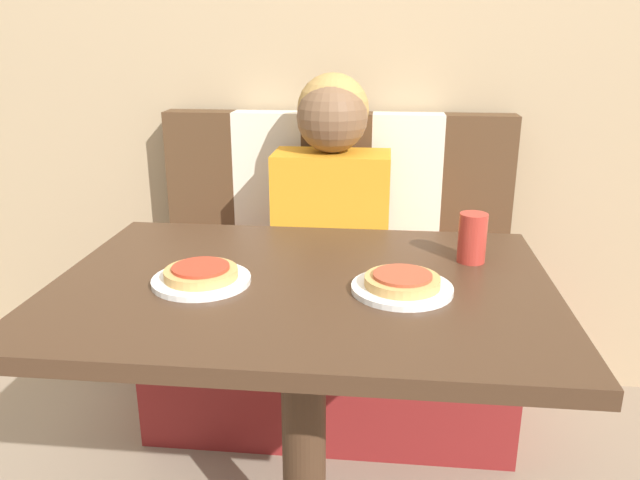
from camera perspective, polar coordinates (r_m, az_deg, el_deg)
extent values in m
cube|color=tan|center=(2.19, 1.91, 19.34)|extent=(7.00, 0.05, 2.60)
cube|color=maroon|center=(2.16, 0.98, -10.63)|extent=(1.17, 0.51, 0.44)
cube|color=#4C331E|center=(2.24, -10.51, 4.17)|extent=(0.23, 0.10, 0.58)
cube|color=beige|center=(2.19, -4.60, 4.07)|extent=(0.23, 0.10, 0.58)
cube|color=#4C331E|center=(2.16, 1.54, 3.92)|extent=(0.23, 0.10, 0.58)
cube|color=beige|center=(2.15, 7.79, 3.72)|extent=(0.23, 0.10, 0.58)
cube|color=#4C331E|center=(2.17, 13.98, 3.48)|extent=(0.23, 0.10, 0.58)
cube|color=#422B1C|center=(1.30, -1.60, -4.42)|extent=(1.03, 0.74, 0.03)
cylinder|color=#422B1C|center=(1.50, -1.47, -18.23)|extent=(0.10, 0.10, 0.74)
cube|color=orange|center=(1.97, 1.06, 1.10)|extent=(0.36, 0.19, 0.48)
sphere|color=brown|center=(1.90, 1.12, 11.18)|extent=(0.21, 0.21, 0.21)
sphere|color=#AD8447|center=(1.92, 1.19, 11.85)|extent=(0.22, 0.22, 0.22)
cylinder|color=white|center=(1.30, -10.78, -3.64)|extent=(0.20, 0.20, 0.01)
cylinder|color=white|center=(1.25, 7.50, -4.42)|extent=(0.20, 0.20, 0.01)
cylinder|color=tan|center=(1.30, -10.82, -3.01)|extent=(0.15, 0.15, 0.02)
cylinder|color=#B73823|center=(1.29, -10.86, -2.49)|extent=(0.12, 0.12, 0.01)
cylinder|color=tan|center=(1.24, 7.53, -3.76)|extent=(0.15, 0.15, 0.02)
cylinder|color=#AD472D|center=(1.24, 7.56, -3.22)|extent=(0.12, 0.12, 0.01)
cylinder|color=#B23328|center=(1.42, 13.75, 0.20)|extent=(0.06, 0.06, 0.11)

